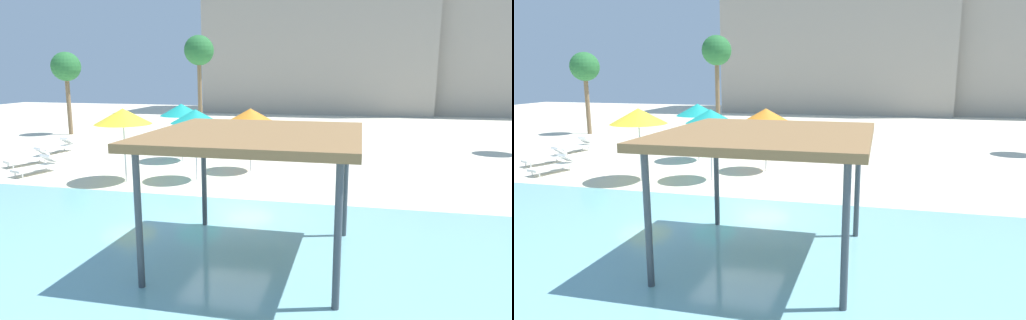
{
  "view_description": "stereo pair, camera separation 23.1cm",
  "coord_description": "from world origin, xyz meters",
  "views": [
    {
      "loc": [
        3.88,
        -12.72,
        4.31
      ],
      "look_at": [
        0.5,
        2.0,
        1.3
      ],
      "focal_mm": 31.98,
      "sensor_mm": 36.0,
      "label": 1
    },
    {
      "loc": [
        4.1,
        -12.66,
        4.31
      ],
      "look_at": [
        0.5,
        2.0,
        1.3
      ],
      "focal_mm": 31.98,
      "sensor_mm": 36.0,
      "label": 2
    }
  ],
  "objects": [
    {
      "name": "palm_tree_0",
      "position": [
        -15.14,
        14.26,
        4.38
      ],
      "size": [
        1.9,
        1.9,
        5.44
      ],
      "color": "brown",
      "rests_on": "ground"
    },
    {
      "name": "beach_umbrella_yellow_1",
      "position": [
        -4.94,
        3.04,
        2.55
      ],
      "size": [
        2.18,
        2.18,
        2.86
      ],
      "color": "silver",
      "rests_on": "ground"
    },
    {
      "name": "beach_umbrella_teal_2",
      "position": [
        -2.31,
        3.82,
        2.54
      ],
      "size": [
        1.92,
        1.92,
        2.81
      ],
      "color": "silver",
      "rests_on": "ground"
    },
    {
      "name": "lounge_chair_1",
      "position": [
        -11.54,
        8.04,
        0.33
      ],
      "size": [
        0.99,
        1.98,
        0.74
      ],
      "rotation": [
        0.0,
        0.0,
        -1.78
      ],
      "color": "white",
      "rests_on": "ground"
    },
    {
      "name": "lounge_chair_0",
      "position": [
        -9.28,
        3.51,
        0.33
      ],
      "size": [
        1.09,
        1.99,
        0.74
      ],
      "rotation": [
        0.0,
        0.0,
        -1.84
      ],
      "color": "white",
      "rests_on": "ground"
    },
    {
      "name": "beach_umbrella_teal_3",
      "position": [
        -4.33,
        7.38,
        2.44
      ],
      "size": [
        2.02,
        2.02,
        2.73
      ],
      "color": "silver",
      "rests_on": "ground"
    },
    {
      "name": "ground_plane",
      "position": [
        0.0,
        0.0,
        0.0
      ],
      "size": [
        80.0,
        80.0,
        0.0
      ],
      "primitive_type": "plane",
      "color": "beige"
    },
    {
      "name": "lounge_chair_2",
      "position": [
        -10.84,
        4.96,
        0.33
      ],
      "size": [
        1.32,
        1.98,
        0.74
      ],
      "rotation": [
        0.0,
        0.0,
        -1.99
      ],
      "color": "white",
      "rests_on": "ground"
    },
    {
      "name": "hotel_block_0",
      "position": [
        -0.62,
        35.87,
        8.89
      ],
      "size": [
        21.97,
        9.97,
        17.79
      ],
      "primitive_type": "cube",
      "color": "#9E9384",
      "rests_on": "ground"
    },
    {
      "name": "palm_tree_2",
      "position": [
        -6.3,
        15.44,
        5.34
      ],
      "size": [
        1.9,
        1.9,
        6.45
      ],
      "color": "brown",
      "rests_on": "ground"
    },
    {
      "name": "beach_umbrella_orange_0",
      "position": [
        -0.64,
        5.94,
        2.42
      ],
      "size": [
        1.98,
        1.98,
        2.7
      ],
      "color": "silver",
      "rests_on": "ground"
    },
    {
      "name": "shade_pavilion",
      "position": [
        1.68,
        -3.09,
        2.81
      ],
      "size": [
        4.52,
        4.52,
        2.98
      ],
      "color": "#42474C",
      "rests_on": "ground"
    },
    {
      "name": "lagoon_water",
      "position": [
        0.0,
        -5.25,
        0.02
      ],
      "size": [
        44.0,
        13.5,
        0.04
      ],
      "primitive_type": "cube",
      "color": "#7AB7C1",
      "rests_on": "ground"
    }
  ]
}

